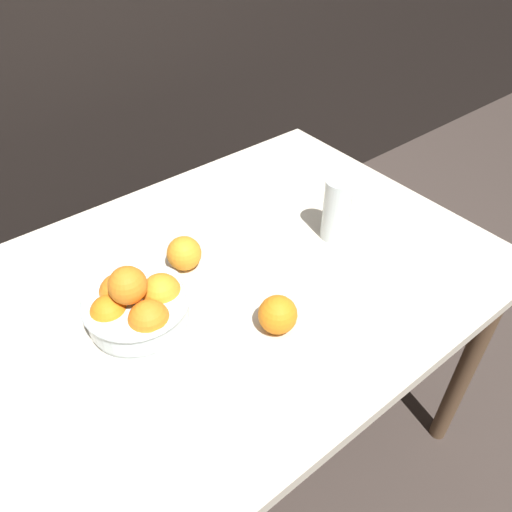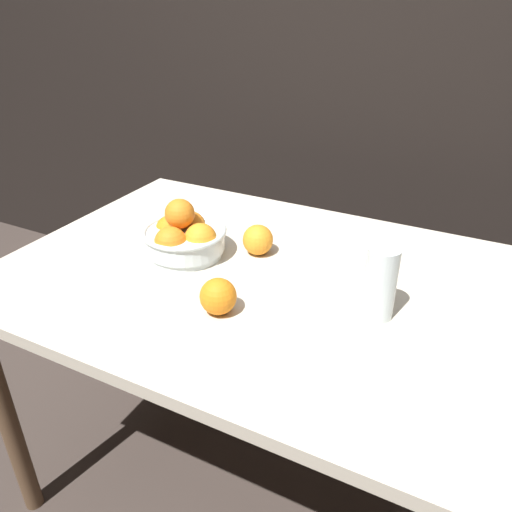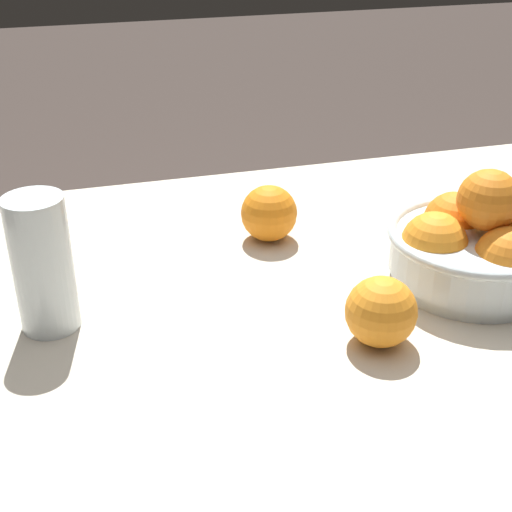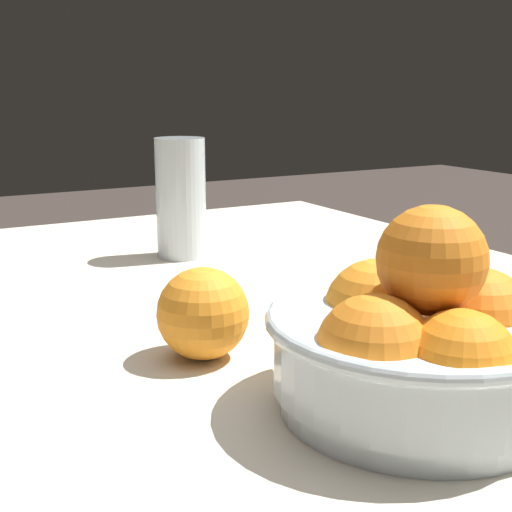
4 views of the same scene
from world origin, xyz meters
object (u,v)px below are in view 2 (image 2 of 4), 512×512
at_px(fruit_bowl, 184,237).
at_px(orange_loose_near_bowl, 258,240).
at_px(orange_loose_front, 218,296).
at_px(juice_glass, 380,286).

bearing_deg(fruit_bowl, orange_loose_near_bowl, 28.80).
bearing_deg(orange_loose_front, orange_loose_near_bowl, 99.28).
xyz_separation_m(fruit_bowl, juice_glass, (0.51, -0.04, 0.02)).
bearing_deg(orange_loose_front, fruit_bowl, 138.97).
xyz_separation_m(juice_glass, orange_loose_near_bowl, (-0.34, 0.13, -0.03)).
bearing_deg(juice_glass, fruit_bowl, 175.37).
bearing_deg(fruit_bowl, orange_loose_front, -41.03).
xyz_separation_m(fruit_bowl, orange_loose_near_bowl, (0.16, 0.09, -0.01)).
relative_size(fruit_bowl, juice_glass, 1.35).
distance_m(fruit_bowl, juice_glass, 0.51).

